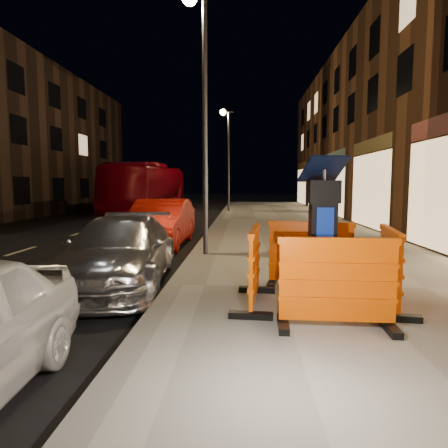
{
  "coord_description": "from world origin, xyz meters",
  "views": [
    {
      "loc": [
        1.17,
        -6.65,
        1.89
      ],
      "look_at": [
        0.8,
        1.0,
        1.1
      ],
      "focal_mm": 32.0,
      "sensor_mm": 36.0,
      "label": 1
    }
  ],
  "objects_px": {
    "barrier_back": "(310,255)",
    "car_silver": "(121,284)",
    "barrier_kerbside": "(254,266)",
    "car_red": "(161,246)",
    "barrier_front": "(337,284)",
    "barrier_bldgside": "(390,268)",
    "bus_doubledecker": "(149,214)",
    "parking_kiosk": "(322,236)"
  },
  "relations": [
    {
      "from": "barrier_bldgside",
      "to": "car_silver",
      "type": "bearing_deg",
      "value": 79.46
    },
    {
      "from": "barrier_kerbside",
      "to": "barrier_bldgside",
      "type": "xyz_separation_m",
      "value": [
        1.9,
        0.0,
        0.0
      ]
    },
    {
      "from": "parking_kiosk",
      "to": "barrier_kerbside",
      "type": "height_order",
      "value": "parking_kiosk"
    },
    {
      "from": "car_silver",
      "to": "bus_doubledecker",
      "type": "height_order",
      "value": "bus_doubledecker"
    },
    {
      "from": "barrier_front",
      "to": "car_red",
      "type": "height_order",
      "value": "barrier_front"
    },
    {
      "from": "barrier_back",
      "to": "barrier_front",
      "type": "bearing_deg",
      "value": -79.57
    },
    {
      "from": "barrier_back",
      "to": "car_silver",
      "type": "distance_m",
      "value": 3.53
    },
    {
      "from": "barrier_front",
      "to": "car_silver",
      "type": "xyz_separation_m",
      "value": [
        -3.41,
        2.53,
        -0.7
      ]
    },
    {
      "from": "barrier_back",
      "to": "barrier_bldgside",
      "type": "xyz_separation_m",
      "value": [
        0.95,
        -0.95,
        0.0
      ]
    },
    {
      "from": "barrier_bldgside",
      "to": "car_red",
      "type": "bearing_deg",
      "value": 45.68
    },
    {
      "from": "car_red",
      "to": "car_silver",
      "type": "bearing_deg",
      "value": -87.26
    },
    {
      "from": "barrier_front",
      "to": "barrier_bldgside",
      "type": "xyz_separation_m",
      "value": [
        0.95,
        0.95,
        0.0
      ]
    },
    {
      "from": "barrier_back",
      "to": "barrier_kerbside",
      "type": "xyz_separation_m",
      "value": [
        -0.95,
        -0.95,
        0.0
      ]
    },
    {
      "from": "barrier_back",
      "to": "barrier_bldgside",
      "type": "distance_m",
      "value": 1.34
    },
    {
      "from": "parking_kiosk",
      "to": "car_silver",
      "type": "relative_size",
      "value": 0.46
    },
    {
      "from": "barrier_back",
      "to": "car_silver",
      "type": "xyz_separation_m",
      "value": [
        -3.41,
        0.63,
        -0.7
      ]
    },
    {
      "from": "car_silver",
      "to": "barrier_front",
      "type": "bearing_deg",
      "value": -41.45
    },
    {
      "from": "barrier_kerbside",
      "to": "car_red",
      "type": "bearing_deg",
      "value": 28.51
    },
    {
      "from": "barrier_front",
      "to": "car_red",
      "type": "xyz_separation_m",
      "value": [
        -3.59,
        7.13,
        -0.7
      ]
    },
    {
      "from": "barrier_front",
      "to": "barrier_kerbside",
      "type": "xyz_separation_m",
      "value": [
        -0.95,
        0.95,
        0.0
      ]
    },
    {
      "from": "parking_kiosk",
      "to": "bus_doubledecker",
      "type": "xyz_separation_m",
      "value": [
        -6.95,
        18.69,
        -1.14
      ]
    },
    {
      "from": "bus_doubledecker",
      "to": "barrier_front",
      "type": "bearing_deg",
      "value": -69.55
    },
    {
      "from": "barrier_bldgside",
      "to": "car_silver",
      "type": "distance_m",
      "value": 4.69
    },
    {
      "from": "barrier_front",
      "to": "barrier_kerbside",
      "type": "relative_size",
      "value": 1.0
    },
    {
      "from": "parking_kiosk",
      "to": "car_red",
      "type": "height_order",
      "value": "parking_kiosk"
    },
    {
      "from": "barrier_bldgside",
      "to": "barrier_back",
      "type": "bearing_deg",
      "value": 54.43
    },
    {
      "from": "barrier_back",
      "to": "barrier_bldgside",
      "type": "relative_size",
      "value": 1.0
    },
    {
      "from": "bus_doubledecker",
      "to": "barrier_bldgside",
      "type": "bearing_deg",
      "value": -66.13
    },
    {
      "from": "parking_kiosk",
      "to": "barrier_back",
      "type": "bearing_deg",
      "value": 97.43
    },
    {
      "from": "barrier_kerbside",
      "to": "car_silver",
      "type": "xyz_separation_m",
      "value": [
        -2.46,
        1.58,
        -0.7
      ]
    },
    {
      "from": "barrier_bldgside",
      "to": "bus_doubledecker",
      "type": "distance_m",
      "value": 20.3
    },
    {
      "from": "barrier_bldgside",
      "to": "car_red",
      "type": "distance_m",
      "value": 7.7
    },
    {
      "from": "barrier_kerbside",
      "to": "car_red",
      "type": "relative_size",
      "value": 0.33
    },
    {
      "from": "parking_kiosk",
      "to": "bus_doubledecker",
      "type": "height_order",
      "value": "parking_kiosk"
    },
    {
      "from": "barrier_back",
      "to": "car_silver",
      "type": "height_order",
      "value": "barrier_back"
    },
    {
      "from": "barrier_front",
      "to": "car_red",
      "type": "distance_m",
      "value": 8.02
    },
    {
      "from": "parking_kiosk",
      "to": "barrier_kerbside",
      "type": "bearing_deg",
      "value": -172.57
    },
    {
      "from": "barrier_bldgside",
      "to": "car_red",
      "type": "relative_size",
      "value": 0.33
    },
    {
      "from": "barrier_bldgside",
      "to": "car_red",
      "type": "xyz_separation_m",
      "value": [
        -4.54,
        6.18,
        -0.7
      ]
    },
    {
      "from": "barrier_kerbside",
      "to": "car_red",
      "type": "xyz_separation_m",
      "value": [
        -2.64,
        6.18,
        -0.7
      ]
    },
    {
      "from": "barrier_bldgside",
      "to": "bus_doubledecker",
      "type": "xyz_separation_m",
      "value": [
        -7.9,
        18.69,
        -0.7
      ]
    },
    {
      "from": "barrier_kerbside",
      "to": "bus_doubledecker",
      "type": "xyz_separation_m",
      "value": [
        -6.0,
        18.69,
        -0.7
      ]
    }
  ]
}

